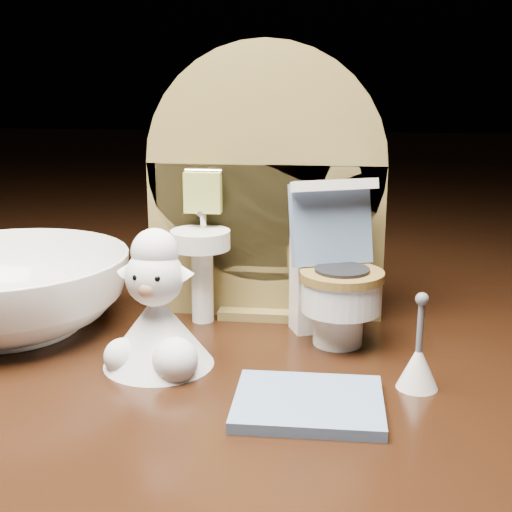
% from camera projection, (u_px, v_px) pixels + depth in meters
% --- Properties ---
extents(backdrop_panel, '(0.13, 0.05, 0.15)m').
position_uv_depth(backdrop_panel, '(264.00, 199.00, 0.39)').
color(backdrop_panel, olive).
rests_on(backdrop_panel, ground).
extents(toy_toilet, '(0.05, 0.06, 0.08)m').
position_uv_depth(toy_toilet, '(334.00, 282.00, 0.36)').
color(toy_toilet, white).
rests_on(toy_toilet, ground).
extents(bath_mat, '(0.06, 0.05, 0.00)m').
position_uv_depth(bath_mat, '(308.00, 403.00, 0.29)').
color(bath_mat, '#5E79A2').
rests_on(bath_mat, ground).
extents(toilet_brush, '(0.02, 0.02, 0.04)m').
position_uv_depth(toilet_brush, '(418.00, 363.00, 0.31)').
color(toilet_brush, white).
rests_on(toilet_brush, ground).
extents(plush_lamb, '(0.05, 0.05, 0.07)m').
position_uv_depth(plush_lamb, '(157.00, 319.00, 0.33)').
color(plush_lamb, white).
rests_on(plush_lamb, ground).
extents(ceramic_bowl, '(0.15, 0.15, 0.04)m').
position_uv_depth(ceramic_bowl, '(7.00, 292.00, 0.38)').
color(ceramic_bowl, white).
rests_on(ceramic_bowl, ground).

